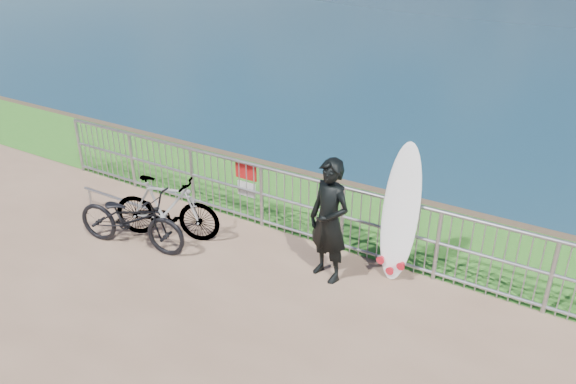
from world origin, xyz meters
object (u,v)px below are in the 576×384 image
Objects in this scene: surfer at (329,221)px; surfboard at (400,218)px; bicycle_near at (131,219)px; bicycle_far at (166,208)px.

surfboard reaches higher than surfer.
bicycle_near is 1.07× the size of bicycle_far.
bicycle_near is (-3.02, -0.89, -0.42)m from surfer.
bicycle_far reaches higher than bicycle_near.
surfboard reaches higher than bicycle_near.
bicycle_near is at bearing -147.04° from surfer.
bicycle_far is (-3.56, -0.95, -0.40)m from surfboard.
bicycle_far is at bearing -165.04° from surfboard.
surfboard is 1.13× the size of bicycle_far.
surfboard is at bearing 52.40° from surfer.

